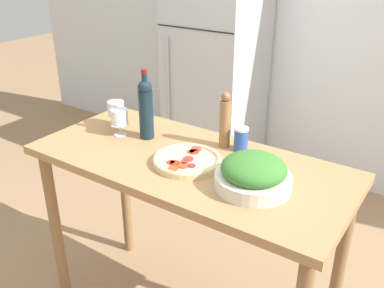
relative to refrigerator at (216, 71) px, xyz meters
name	(u,v)px	position (x,y,z in m)	size (l,w,h in m)	color
wall_back	(335,19)	(0.79, 0.37, 0.43)	(6.40, 0.08, 2.60)	silver
refrigerator	(216,71)	(0.00, 0.00, 0.00)	(0.66, 0.67, 1.74)	#B7BCC1
prep_counter	(188,186)	(0.78, -1.53, -0.05)	(1.42, 0.64, 0.96)	#A87A4C
wine_bottle	(146,108)	(0.49, -1.46, 0.24)	(0.07, 0.07, 0.34)	#142833
wine_glass_near	(119,118)	(0.37, -1.51, 0.18)	(0.08, 0.08, 0.13)	silver
wine_glass_far	(116,109)	(0.28, -1.44, 0.18)	(0.08, 0.08, 0.13)	silver
pepper_mill	(225,121)	(0.85, -1.33, 0.21)	(0.05, 0.05, 0.26)	olive
salad_bowl	(253,174)	(1.13, -1.59, 0.15)	(0.30, 0.30, 0.14)	silver
homemade_pizza	(187,160)	(0.81, -1.57, 0.10)	(0.29, 0.29, 0.03)	#DBC189
salt_canister	(241,139)	(0.93, -1.33, 0.14)	(0.06, 0.06, 0.11)	#284CA3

